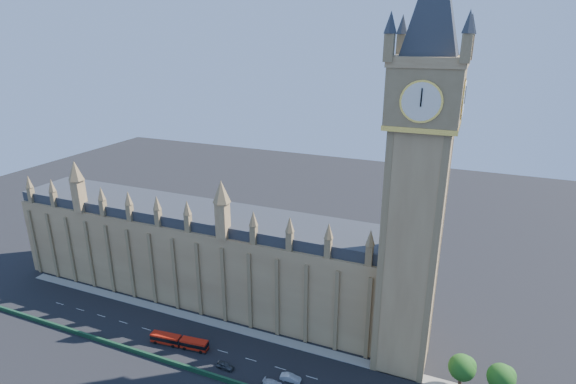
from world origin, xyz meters
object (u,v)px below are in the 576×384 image
at_px(red_bus, 179,341).
at_px(car_grey, 225,366).
at_px(car_silver, 291,378).
at_px(car_white, 273,384).

distance_m(red_bus, car_grey, 15.34).
bearing_deg(red_bus, car_silver, -6.92).
height_order(red_bus, car_white, red_bus).
bearing_deg(car_grey, car_silver, -78.77).
relative_size(red_bus, car_grey, 3.59).
xyz_separation_m(red_bus, car_grey, (15.09, -2.66, -0.66)).
height_order(car_silver, car_white, car_silver).
bearing_deg(car_silver, car_white, 130.91).
xyz_separation_m(car_grey, car_silver, (16.06, 2.26, 0.05)).
bearing_deg(car_silver, red_bus, 84.93).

